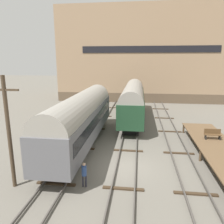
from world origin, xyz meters
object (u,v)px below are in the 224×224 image
Objects in this scene: bench at (213,134)px; person_worker at (84,172)px; train_car_grey at (82,117)px; utility_pole at (9,131)px; train_car_green at (133,100)px.

person_worker is at bearing -144.18° from bench.
train_car_grey reaches higher than bench.
utility_pole is at bearing -152.04° from bench.
utility_pole is at bearing -109.75° from train_car_grey.
person_worker is at bearing 6.31° from utility_pole.
train_car_grey is 9.62× the size of person_worker.
bench is 12.17m from person_worker.
bench is at bearing 2.05° from train_car_grey.
bench is (7.37, -9.57, -1.25)m from train_car_green.
train_car_grey is at bearing -177.95° from bench.
train_car_green is 11.53× the size of bench.
utility_pole reaches higher than bench.
train_car_green is 12.14m from bench.
person_worker is (1.90, -6.69, -1.85)m from train_car_grey.
bench is 0.84× the size of person_worker.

